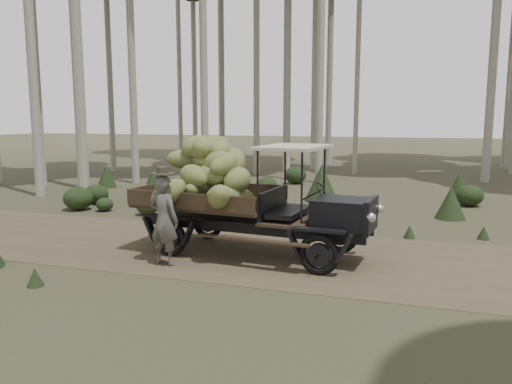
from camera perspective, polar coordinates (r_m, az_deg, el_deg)
ground at (r=9.56m, az=11.26°, el=-7.76°), size 120.00×120.00×0.00m
dirt_track at (r=9.56m, az=11.26°, el=-7.74°), size 70.00×4.00×0.01m
banana_truck at (r=9.72m, az=-3.11°, el=1.19°), size 4.81×2.39×2.35m
farmer at (r=9.12m, az=-10.47°, el=-3.05°), size 0.67×0.52×1.79m
undergrowth at (r=12.00m, az=15.74°, el=-2.00°), size 23.01×23.50×1.40m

